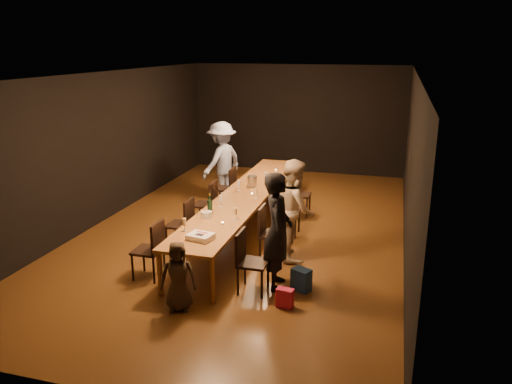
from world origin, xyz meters
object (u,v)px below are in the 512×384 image
(birthday_cake, at_px, (201,237))
(chair_right_0, at_px, (253,262))
(chair_left_1, at_px, (180,224))
(child, at_px, (178,276))
(chair_left_0, at_px, (148,250))
(ice_bucket, at_px, (252,181))
(woman_birthday, at_px, (278,231))
(table, at_px, (245,196))
(champagne_bottle, at_px, (210,204))
(chair_left_2, at_px, (205,204))
(woman_tan, at_px, (294,209))
(man_blue, at_px, (222,161))
(chair_right_2, at_px, (288,211))
(chair_left_3, at_px, (225,188))
(chair_right_1, at_px, (273,233))
(plate_stack, at_px, (206,214))
(chair_right_3, at_px, (300,194))

(birthday_cake, bearing_deg, chair_right_0, 12.94)
(chair_left_1, xyz_separation_m, child, (0.86, -1.97, 0.03))
(chair_left_0, bearing_deg, ice_bucket, -15.68)
(woman_birthday, bearing_deg, table, 14.44)
(chair_left_1, bearing_deg, woman_birthday, -114.99)
(champagne_bottle, bearing_deg, chair_left_2, 115.46)
(chair_left_0, height_order, chair_left_2, same)
(woman_tan, height_order, man_blue, man_blue)
(chair_right_2, height_order, child, child)
(chair_right_0, bearing_deg, chair_left_3, -154.72)
(chair_right_1, relative_size, plate_stack, 5.06)
(table, distance_m, chair_left_0, 2.56)
(chair_right_2, bearing_deg, ice_bucket, -122.43)
(chair_right_2, height_order, chair_left_1, same)
(plate_stack, bearing_deg, chair_left_3, 103.20)
(ice_bucket, bearing_deg, chair_right_2, -32.43)
(chair_right_0, xyz_separation_m, woman_tan, (0.31, 1.41, 0.39))
(birthday_cake, height_order, plate_stack, plate_stack)
(chair_left_0, bearing_deg, table, -19.50)
(chair_right_0, relative_size, champagne_bottle, 2.56)
(chair_right_3, height_order, champagne_bottle, champagne_bottle)
(chair_right_1, bearing_deg, chair_left_1, -90.00)
(chair_right_0, relative_size, chair_right_3, 1.00)
(ice_bucket, bearing_deg, woman_tan, -52.52)
(chair_right_2, xyz_separation_m, plate_stack, (-1.07, -1.50, 0.34))
(chair_left_2, bearing_deg, chair_left_1, -180.00)
(chair_right_2, relative_size, chair_left_2, 1.00)
(woman_birthday, height_order, child, woman_birthday)
(chair_right_2, relative_size, chair_left_3, 1.00)
(chair_right_3, relative_size, plate_stack, 5.06)
(chair_left_2, relative_size, chair_left_3, 1.00)
(chair_left_3, relative_size, champagne_bottle, 2.56)
(woman_tan, distance_m, man_blue, 3.69)
(chair_right_2, xyz_separation_m, child, (-0.84, -3.17, 0.03))
(man_blue, bearing_deg, birthday_cake, 37.49)
(chair_right_2, distance_m, birthday_cake, 2.58)
(plate_stack, bearing_deg, man_blue, 105.41)
(chair_right_3, distance_m, chair_left_3, 1.70)
(chair_right_1, height_order, chair_left_3, same)
(man_blue, relative_size, child, 1.84)
(chair_left_3, distance_m, woman_tan, 3.00)
(man_blue, bearing_deg, ice_bucket, 62.22)
(chair_right_2, height_order, ice_bucket, ice_bucket)
(chair_right_0, xyz_separation_m, chair_right_3, (0.00, 3.60, 0.00))
(table, bearing_deg, man_blue, 121.37)
(chair_right_3, bearing_deg, plate_stack, -21.55)
(chair_left_2, relative_size, plate_stack, 5.06)
(child, distance_m, birthday_cake, 0.80)
(table, bearing_deg, chair_left_2, 180.00)
(chair_left_2, bearing_deg, ice_bucket, -56.28)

